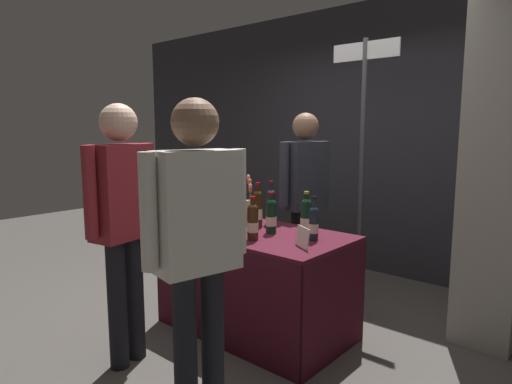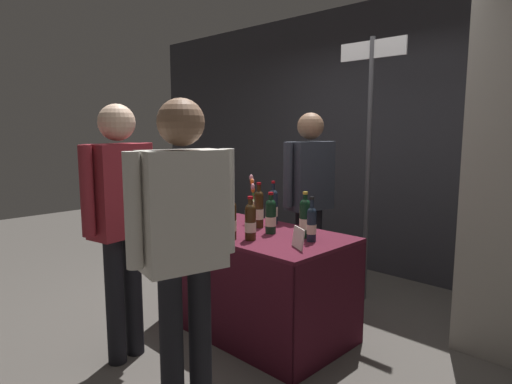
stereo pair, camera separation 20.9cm
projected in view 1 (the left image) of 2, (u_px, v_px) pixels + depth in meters
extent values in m
plane|color=#514C47|center=(256.00, 329.00, 3.43)|extent=(12.00, 12.00, 0.00)
cube|color=#2D2D33|center=(377.00, 140.00, 4.71)|extent=(7.61, 0.12, 2.86)
cube|color=gray|center=(501.00, 113.00, 3.02)|extent=(0.41, 0.41, 3.30)
cube|color=#4C1423|center=(256.00, 233.00, 3.32)|extent=(1.41, 0.79, 0.02)
cube|color=#3E101D|center=(219.00, 298.00, 3.08)|extent=(1.41, 0.01, 0.76)
cube|color=#3E101D|center=(287.00, 270.00, 3.67)|extent=(1.41, 0.01, 0.76)
cube|color=#3E101D|center=(195.00, 265.00, 3.83)|extent=(0.01, 0.79, 0.76)
cube|color=#3E101D|center=(336.00, 307.00, 2.93)|extent=(0.01, 0.79, 0.76)
cylinder|color=black|center=(271.00, 219.00, 3.25)|extent=(0.08, 0.08, 0.22)
sphere|color=black|center=(271.00, 204.00, 3.24)|extent=(0.08, 0.08, 0.08)
cylinder|color=black|center=(271.00, 199.00, 3.23)|extent=(0.03, 0.03, 0.07)
cylinder|color=maroon|center=(271.00, 193.00, 3.23)|extent=(0.04, 0.04, 0.02)
cylinder|color=beige|center=(271.00, 221.00, 3.26)|extent=(0.08, 0.08, 0.07)
cylinder|color=#192333|center=(271.00, 209.00, 3.57)|extent=(0.07, 0.07, 0.24)
sphere|color=#192333|center=(271.00, 194.00, 3.56)|extent=(0.07, 0.07, 0.07)
cylinder|color=#192333|center=(271.00, 189.00, 3.55)|extent=(0.03, 0.03, 0.09)
cylinder|color=maroon|center=(271.00, 182.00, 3.54)|extent=(0.03, 0.03, 0.02)
cylinder|color=beige|center=(271.00, 211.00, 3.58)|extent=(0.08, 0.08, 0.08)
cylinder|color=#192333|center=(217.00, 206.00, 3.78)|extent=(0.08, 0.08, 0.22)
sphere|color=#192333|center=(217.00, 193.00, 3.76)|extent=(0.08, 0.08, 0.08)
cylinder|color=#192333|center=(217.00, 188.00, 3.75)|extent=(0.03, 0.03, 0.08)
cylinder|color=black|center=(217.00, 182.00, 3.75)|extent=(0.03, 0.03, 0.02)
cylinder|color=beige|center=(217.00, 208.00, 3.78)|extent=(0.08, 0.08, 0.07)
cylinder|color=#38230F|center=(258.00, 211.00, 3.44)|extent=(0.07, 0.07, 0.26)
sphere|color=#38230F|center=(258.00, 195.00, 3.42)|extent=(0.07, 0.07, 0.07)
cylinder|color=#38230F|center=(258.00, 190.00, 3.41)|extent=(0.03, 0.03, 0.08)
cylinder|color=maroon|center=(258.00, 184.00, 3.41)|extent=(0.04, 0.04, 0.02)
cylinder|color=beige|center=(258.00, 214.00, 3.44)|extent=(0.07, 0.07, 0.08)
cylinder|color=#38230F|center=(233.00, 223.00, 3.06)|extent=(0.07, 0.07, 0.23)
sphere|color=#38230F|center=(233.00, 206.00, 3.04)|extent=(0.07, 0.07, 0.07)
cylinder|color=#38230F|center=(233.00, 202.00, 3.04)|extent=(0.03, 0.03, 0.07)
cylinder|color=#B7932D|center=(233.00, 196.00, 3.03)|extent=(0.04, 0.04, 0.02)
cylinder|color=beige|center=(233.00, 226.00, 3.06)|extent=(0.08, 0.08, 0.08)
cylinder|color=#192333|center=(314.00, 226.00, 3.04)|extent=(0.06, 0.06, 0.20)
sphere|color=#192333|center=(314.00, 211.00, 3.03)|extent=(0.06, 0.06, 0.06)
cylinder|color=#192333|center=(314.00, 205.00, 3.02)|extent=(0.03, 0.03, 0.09)
cylinder|color=black|center=(314.00, 198.00, 3.01)|extent=(0.03, 0.03, 0.02)
cylinder|color=beige|center=(314.00, 228.00, 3.04)|extent=(0.07, 0.07, 0.07)
cylinder|color=black|center=(306.00, 220.00, 3.14)|extent=(0.08, 0.08, 0.24)
sphere|color=black|center=(306.00, 204.00, 3.13)|extent=(0.08, 0.08, 0.08)
cylinder|color=black|center=(306.00, 199.00, 3.12)|extent=(0.03, 0.03, 0.07)
cylinder|color=#B7932D|center=(307.00, 193.00, 3.12)|extent=(0.04, 0.04, 0.02)
cylinder|color=beige|center=(306.00, 223.00, 3.15)|extent=(0.08, 0.08, 0.08)
cylinder|color=#38230F|center=(253.00, 225.00, 3.05)|extent=(0.08, 0.08, 0.22)
sphere|color=#38230F|center=(253.00, 209.00, 3.04)|extent=(0.08, 0.08, 0.08)
cylinder|color=#38230F|center=(253.00, 204.00, 3.03)|extent=(0.03, 0.03, 0.07)
cylinder|color=maroon|center=(253.00, 198.00, 3.03)|extent=(0.04, 0.04, 0.02)
cylinder|color=beige|center=(253.00, 227.00, 3.06)|extent=(0.08, 0.08, 0.07)
cylinder|color=black|center=(193.00, 215.00, 3.39)|extent=(0.07, 0.07, 0.21)
sphere|color=black|center=(193.00, 202.00, 3.37)|extent=(0.07, 0.07, 0.07)
cylinder|color=black|center=(193.00, 197.00, 3.37)|extent=(0.03, 0.03, 0.07)
cylinder|color=maroon|center=(193.00, 191.00, 3.36)|extent=(0.03, 0.03, 0.02)
cylinder|color=beige|center=(193.00, 218.00, 3.39)|extent=(0.07, 0.07, 0.07)
cylinder|color=silver|center=(206.00, 230.00, 3.35)|extent=(0.07, 0.07, 0.00)
cylinder|color=silver|center=(206.00, 226.00, 3.35)|extent=(0.01, 0.01, 0.06)
cone|color=silver|center=(206.00, 217.00, 3.34)|extent=(0.06, 0.06, 0.07)
cylinder|color=#590C19|center=(206.00, 220.00, 3.34)|extent=(0.03, 0.03, 0.02)
cylinder|color=tan|center=(251.00, 211.00, 3.65)|extent=(0.09, 0.09, 0.18)
cylinder|color=#38722D|center=(251.00, 197.00, 3.63)|extent=(0.03, 0.03, 0.24)
ellipsoid|color=#E05B1E|center=(249.00, 182.00, 3.61)|extent=(0.03, 0.03, 0.05)
cylinder|color=#38722D|center=(252.00, 200.00, 3.63)|extent=(0.01, 0.04, 0.18)
ellipsoid|color=#E05B1E|center=(250.00, 190.00, 3.60)|extent=(0.03, 0.03, 0.05)
cylinder|color=#38722D|center=(250.00, 199.00, 3.62)|extent=(0.04, 0.03, 0.21)
ellipsoid|color=pink|center=(250.00, 187.00, 3.58)|extent=(0.03, 0.03, 0.05)
cylinder|color=#38722D|center=(251.00, 197.00, 3.63)|extent=(0.05, 0.01, 0.24)
ellipsoid|color=pink|center=(250.00, 182.00, 3.62)|extent=(0.03, 0.03, 0.05)
cylinder|color=#38722D|center=(251.00, 194.00, 3.65)|extent=(0.03, 0.03, 0.28)
ellipsoid|color=pink|center=(248.00, 178.00, 3.63)|extent=(0.03, 0.03, 0.05)
cube|color=silver|center=(303.00, 237.00, 2.87)|extent=(0.16, 0.10, 0.13)
cylinder|color=black|center=(310.00, 252.00, 4.05)|extent=(0.12, 0.12, 0.84)
cylinder|color=black|center=(297.00, 256.00, 3.95)|extent=(0.12, 0.12, 0.84)
cube|color=#2D333D|center=(305.00, 175.00, 3.90)|extent=(0.27, 0.44, 0.59)
sphere|color=#8C664C|center=(306.00, 126.00, 3.84)|extent=(0.23, 0.23, 0.23)
cylinder|color=#2D333D|center=(324.00, 171.00, 4.05)|extent=(0.08, 0.08, 0.55)
cylinder|color=#2D333D|center=(284.00, 175.00, 3.74)|extent=(0.08, 0.08, 0.55)
cylinder|color=black|center=(117.00, 305.00, 2.84)|extent=(0.12, 0.12, 0.85)
cylinder|color=black|center=(135.00, 297.00, 2.96)|extent=(0.12, 0.12, 0.85)
cube|color=maroon|center=(121.00, 192.00, 2.80)|extent=(0.27, 0.42, 0.60)
sphere|color=beige|center=(118.00, 122.00, 2.73)|extent=(0.23, 0.23, 0.23)
cylinder|color=maroon|center=(90.00, 193.00, 2.59)|extent=(0.08, 0.08, 0.55)
cylinder|color=maroon|center=(148.00, 184.00, 3.00)|extent=(0.08, 0.08, 0.55)
cylinder|color=black|center=(185.00, 354.00, 2.23)|extent=(0.12, 0.12, 0.85)
cylinder|color=black|center=(213.00, 345.00, 2.32)|extent=(0.12, 0.12, 0.85)
cube|color=beige|center=(197.00, 211.00, 2.17)|extent=(0.29, 0.45, 0.60)
sphere|color=#8C664C|center=(195.00, 122.00, 2.11)|extent=(0.23, 0.23, 0.23)
cylinder|color=beige|center=(148.00, 212.00, 2.02)|extent=(0.08, 0.08, 0.55)
cylinder|color=beige|center=(239.00, 201.00, 2.32)|extent=(0.08, 0.08, 0.55)
cylinder|color=#47474C|center=(361.00, 172.00, 3.96)|extent=(0.04, 0.04, 2.32)
cube|color=silver|center=(365.00, 51.00, 3.81)|extent=(0.62, 0.02, 0.15)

